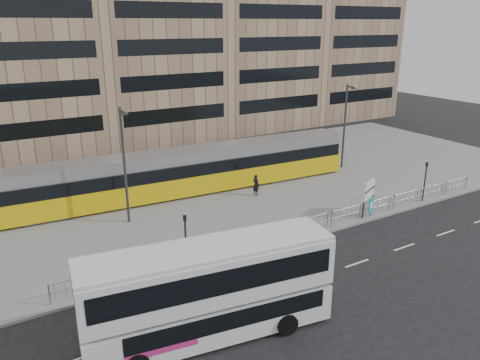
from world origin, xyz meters
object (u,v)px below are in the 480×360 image
tram (176,173)px  ad_panel (371,206)px  station_sign (369,191)px  traffic_light_west (185,234)px  lamp_post_east (345,123)px  double_decker_bus (209,289)px  traffic_light_east (425,176)px  pedestrian (256,185)px  lamp_post_west (124,162)px

tram → ad_panel: bearing=-44.9°
station_sign → traffic_light_west: (-14.34, -0.21, 0.24)m
lamp_post_east → tram: bearing=175.5°
double_decker_bus → lamp_post_east: size_ratio=1.43×
traffic_light_west → traffic_light_east: (19.93, -0.09, 0.00)m
traffic_light_west → traffic_light_east: bearing=-9.5°
pedestrian → lamp_post_west: lamp_post_west is taller
tram → traffic_light_east: tram is taller
tram → traffic_light_west: size_ratio=9.84×
station_sign → traffic_light_east: 5.61m
tram → double_decker_bus: bearing=-105.6°
double_decker_bus → lamp_post_west: size_ratio=1.40×
traffic_light_east → lamp_post_west: (-20.74, 7.73, 2.37)m
station_sign → lamp_post_west: 17.07m
traffic_light_east → double_decker_bus: bearing=-177.9°
double_decker_bus → traffic_light_east: size_ratio=3.60×
double_decker_bus → station_sign: (15.97, 6.23, -0.48)m
ad_panel → traffic_light_east: bearing=-20.2°
tram → pedestrian: bearing=-29.5°
traffic_light_west → lamp_post_west: (-0.80, 7.64, 2.37)m
traffic_light_west → lamp_post_east: (20.70, 9.72, 2.29)m
pedestrian → traffic_light_east: traffic_light_east is taller
lamp_post_west → lamp_post_east: size_ratio=1.02×
station_sign → traffic_light_west: 14.34m
tram → ad_panel: tram is taller
traffic_light_east → pedestrian: bearing=130.4°
station_sign → traffic_light_east: bearing=-27.0°
station_sign → lamp_post_west: lamp_post_west is taller
ad_panel → pedestrian: bearing=99.8°
double_decker_bus → tram: bearing=78.9°
tram → ad_panel: 15.02m
station_sign → pedestrian: bearing=99.1°
traffic_light_east → lamp_post_east: 10.10m
double_decker_bus → lamp_post_east: bearing=43.2°
lamp_post_west → pedestrian: bearing=-0.4°
ad_panel → lamp_post_east: lamp_post_east is taller
lamp_post_east → lamp_post_west: bearing=-174.5°
tram → lamp_post_east: size_ratio=3.91×
ad_panel → traffic_light_east: 5.83m
lamp_post_west → tram: bearing=33.6°
traffic_light_east → lamp_post_west: size_ratio=0.39×
traffic_light_east → lamp_post_west: lamp_post_west is taller
station_sign → lamp_post_east: (6.36, 9.50, 2.54)m
double_decker_bus → traffic_light_west: 6.24m
traffic_light_east → lamp_post_east: bearing=72.3°
pedestrian → traffic_light_west: 12.24m
ad_panel → lamp_post_west: size_ratio=0.17×
double_decker_bus → tram: (5.89, 17.02, -0.41)m
pedestrian → lamp_post_west: (-10.36, 0.07, 3.49)m
lamp_post_west → traffic_light_east: bearing=-20.4°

